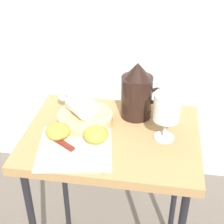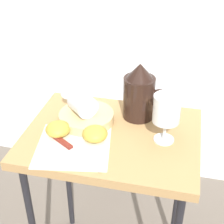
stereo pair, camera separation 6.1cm
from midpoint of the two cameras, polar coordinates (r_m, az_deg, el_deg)
name	(u,v)px [view 1 (the left image)]	position (r m, az deg, el deg)	size (l,w,h in m)	color
table	(112,152)	(1.13, -1.55, -6.76)	(0.56, 0.42, 0.70)	#AD8451
linen_napkin	(75,148)	(1.03, -7.98, -6.06)	(0.22, 0.22, 0.00)	silver
basket_tray	(85,119)	(1.13, -6.12, -1.16)	(0.18, 0.18, 0.04)	tan
pitcher	(137,95)	(1.13, 2.72, 2.83)	(0.16, 0.11, 0.20)	black
wine_glass_upright	(167,110)	(1.01, 7.58, 0.37)	(0.08, 0.08, 0.16)	silver
wine_glass_tipped_near	(80,104)	(1.10, -6.95, 1.30)	(0.15, 0.15, 0.07)	silver
apple_half_left	(58,131)	(1.07, -10.77, -3.22)	(0.08, 0.08, 0.04)	#B29938
apple_half_right	(96,134)	(1.04, -4.44, -3.84)	(0.08, 0.08, 0.04)	#B29938
knife	(71,149)	(1.02, -8.65, -6.24)	(0.19, 0.13, 0.01)	silver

